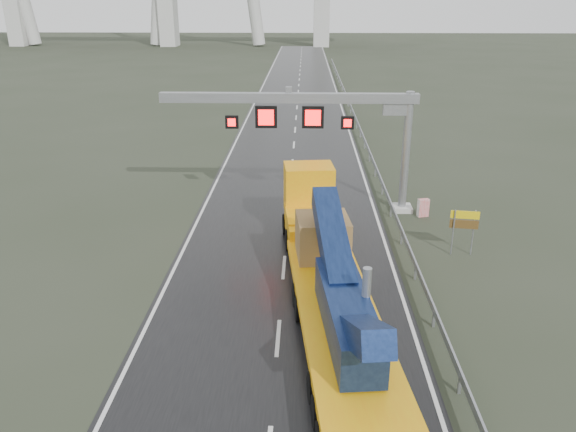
{
  "coord_description": "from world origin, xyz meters",
  "views": [
    {
      "loc": [
        0.93,
        -14.25,
        12.17
      ],
      "look_at": [
        0.24,
        8.67,
        3.2
      ],
      "focal_mm": 35.0,
      "sensor_mm": 36.0,
      "label": 1
    }
  ],
  "objects_px": {
    "sign_gantry": "(325,119)",
    "striped_barrier": "(423,208)",
    "exit_sign_pair": "(464,224)",
    "heavy_haul_truck": "(326,257)"
  },
  "relations": [
    {
      "from": "heavy_haul_truck",
      "to": "striped_barrier",
      "type": "bearing_deg",
      "value": 51.61
    },
    {
      "from": "sign_gantry",
      "to": "exit_sign_pair",
      "type": "xyz_separation_m",
      "value": [
        6.8,
        -6.2,
        -3.94
      ]
    },
    {
      "from": "exit_sign_pair",
      "to": "striped_barrier",
      "type": "relative_size",
      "value": 2.23
    },
    {
      "from": "sign_gantry",
      "to": "striped_barrier",
      "type": "bearing_deg",
      "value": -8.98
    },
    {
      "from": "sign_gantry",
      "to": "striped_barrier",
      "type": "distance_m",
      "value": 7.84
    },
    {
      "from": "sign_gantry",
      "to": "striped_barrier",
      "type": "xyz_separation_m",
      "value": [
        5.9,
        -0.93,
        -5.08
      ]
    },
    {
      "from": "exit_sign_pair",
      "to": "striped_barrier",
      "type": "height_order",
      "value": "exit_sign_pair"
    },
    {
      "from": "heavy_haul_truck",
      "to": "exit_sign_pair",
      "type": "distance_m",
      "value": 8.21
    },
    {
      "from": "heavy_haul_truck",
      "to": "striped_barrier",
      "type": "xyz_separation_m",
      "value": [
        6.09,
        9.57,
        -1.26
      ]
    },
    {
      "from": "sign_gantry",
      "to": "exit_sign_pair",
      "type": "relative_size",
      "value": 6.24
    }
  ]
}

